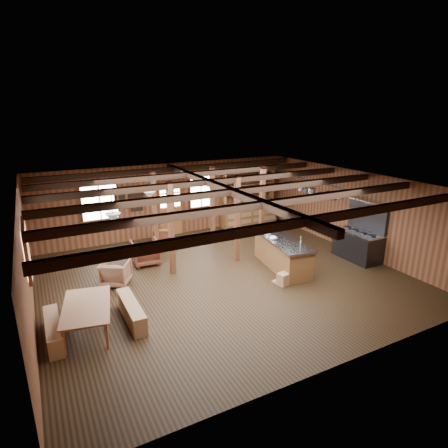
{
  "coord_description": "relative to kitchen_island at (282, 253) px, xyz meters",
  "views": [
    {
      "loc": [
        -4.63,
        -8.9,
        4.78
      ],
      "look_at": [
        0.5,
        0.94,
        1.33
      ],
      "focal_mm": 30.0,
      "sensor_mm": 36.0,
      "label": 1
    }
  ],
  "objects": [
    {
      "name": "bench_aisle",
      "position": [
        -4.93,
        -0.85,
        -0.25
      ],
      "size": [
        0.31,
        1.67,
        0.46
      ],
      "primitive_type": "cube",
      "color": "#976844",
      "rests_on": "floor"
    },
    {
      "name": "commercial_range",
      "position": [
        2.69,
        -0.55,
        0.16
      ],
      "size": [
        0.82,
        1.6,
        1.98
      ],
      "color": "#2C2B2E",
      "rests_on": "floor"
    },
    {
      "name": "notice_boards",
      "position": [
        -3.46,
        4.63,
        1.16
      ],
      "size": [
        1.08,
        0.03,
        0.9
      ],
      "color": "beige",
      "rests_on": "wall_back"
    },
    {
      "name": "ceiling_joists",
      "position": [
        -1.96,
        0.35,
        2.2
      ],
      "size": [
        9.8,
        8.82,
        0.18
      ],
      "color": "black",
      "rests_on": "ceiling"
    },
    {
      "name": "pendant_lamps",
      "position": [
        -4.21,
        1.17,
        1.77
      ],
      "size": [
        1.86,
        2.36,
        0.66
      ],
      "color": "#2C2B2E",
      "rests_on": "ceiling"
    },
    {
      "name": "step_stool",
      "position": [
        -0.65,
        -1.01,
        -0.3
      ],
      "size": [
        0.45,
        0.35,
        0.36
      ],
      "primitive_type": "cube",
      "rotation": [
        0.0,
        0.0,
        0.19
      ],
      "color": "#976844",
      "rests_on": "floor"
    },
    {
      "name": "back_door",
      "position": [
        -1.96,
        4.62,
        0.4
      ],
      "size": [
        1.02,
        0.08,
        2.15
      ],
      "color": "brown",
      "rests_on": "floor"
    },
    {
      "name": "room",
      "position": [
        -1.96,
        0.17,
        0.92
      ],
      "size": [
        10.04,
        9.04,
        2.84
      ],
      "color": "black",
      "rests_on": "ground"
    },
    {
      "name": "window_back_left",
      "position": [
        -4.56,
        4.63,
        1.12
      ],
      "size": [
        1.32,
        0.06,
        1.32
      ],
      "color": "white",
      "rests_on": "wall_back"
    },
    {
      "name": "pot_rack",
      "position": [
        1.37,
        0.53,
        1.79
      ],
      "size": [
        0.44,
        3.0,
        0.46
      ],
      "color": "#2C2B2E",
      "rests_on": "ceiling"
    },
    {
      "name": "kitchen_island",
      "position": [
        0.0,
        0.0,
        0.0
      ],
      "size": [
        1.25,
        2.6,
        1.2
      ],
      "rotation": [
        0.0,
        0.0,
        -0.15
      ],
      "color": "brown",
      "rests_on": "floor"
    },
    {
      "name": "counter_pot",
      "position": [
        -0.03,
        0.74,
        0.54
      ],
      "size": [
        0.28,
        0.28,
        0.17
      ],
      "primitive_type": "cylinder",
      "color": "#B5B8BD",
      "rests_on": "kitchen_island"
    },
    {
      "name": "armchair_c",
      "position": [
        -4.84,
        1.22,
        -0.13
      ],
      "size": [
        1.03,
        1.03,
        0.69
      ],
      "primitive_type": "imported",
      "rotation": [
        0.0,
        0.0,
        2.61
      ],
      "color": "brown",
      "rests_on": "floor"
    },
    {
      "name": "window_back_right",
      "position": [
        -0.66,
        4.63,
        1.12
      ],
      "size": [
        1.02,
        0.06,
        1.32
      ],
      "color": "white",
      "rests_on": "wall_back"
    },
    {
      "name": "dining_table",
      "position": [
        -5.86,
        -0.85,
        -0.16
      ],
      "size": [
        1.33,
        1.95,
        0.63
      ],
      "primitive_type": "imported",
      "rotation": [
        0.0,
        0.0,
        1.37
      ],
      "color": "#9C6947",
      "rests_on": "floor"
    },
    {
      "name": "timber_posts",
      "position": [
        -1.44,
        2.25,
        0.92
      ],
      "size": [
        3.95,
        2.35,
        2.8
      ],
      "color": "#482714",
      "rests_on": "floor"
    },
    {
      "name": "window_left",
      "position": [
        -6.92,
        0.67,
        1.12
      ],
      "size": [
        0.14,
        1.24,
        1.32
      ],
      "color": "white",
      "rests_on": "wall_back"
    },
    {
      "name": "armchair_b",
      "position": [
        -2.63,
        3.65,
        -0.13
      ],
      "size": [
        0.97,
        0.98,
        0.7
      ],
      "primitive_type": "imported",
      "rotation": [
        0.0,
        0.0,
        2.78
      ],
      "color": "brown",
      "rests_on": "floor"
    },
    {
      "name": "back_counter",
      "position": [
        1.44,
        4.38,
        0.12
      ],
      "size": [
        2.55,
        0.6,
        2.45
      ],
      "color": "brown",
      "rests_on": "floor"
    },
    {
      "name": "bowl",
      "position": [
        -0.3,
        0.13,
        0.5
      ],
      "size": [
        0.3,
        0.3,
        0.07
      ],
      "primitive_type": "imported",
      "rotation": [
        0.0,
        0.0,
        -0.03
      ],
      "color": "silver",
      "rests_on": "kitchen_island"
    },
    {
      "name": "bench_wall",
      "position": [
        -6.61,
        -0.85,
        -0.26
      ],
      "size": [
        0.3,
        1.59,
        0.44
      ],
      "primitive_type": "cube",
      "color": "#976844",
      "rests_on": "floor"
    },
    {
      "name": "armchair_a",
      "position": [
        -3.67,
        2.28,
        -0.09
      ],
      "size": [
        0.88,
        0.9,
        0.77
      ],
      "primitive_type": "imported",
      "rotation": [
        0.0,
        0.0,
        3.08
      ],
      "color": "brown",
      "rests_on": "floor"
    }
  ]
}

